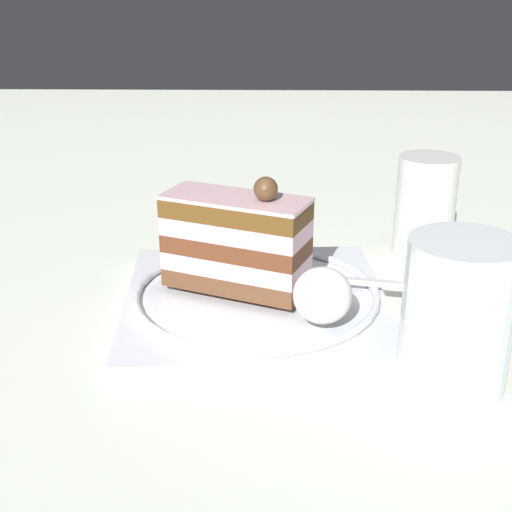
{
  "coord_description": "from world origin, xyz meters",
  "views": [
    {
      "loc": [
        0.02,
        -0.5,
        0.27
      ],
      "look_at": [
        0.01,
        0.03,
        0.05
      ],
      "focal_mm": 48.52,
      "sensor_mm": 36.0,
      "label": 1
    }
  ],
  "objects_px": {
    "dessert_plate": "(256,300)",
    "drink_glass_far": "(425,212)",
    "whipped_cream_dollop": "(323,295)",
    "drink_glass_near": "(457,321)",
    "cake_slice": "(236,242)",
    "fork": "(344,280)"
  },
  "relations": [
    {
      "from": "drink_glass_far",
      "to": "cake_slice",
      "type": "bearing_deg",
      "value": -145.08
    },
    {
      "from": "dessert_plate",
      "to": "drink_glass_near",
      "type": "height_order",
      "value": "drink_glass_near"
    },
    {
      "from": "whipped_cream_dollop",
      "to": "drink_glass_near",
      "type": "bearing_deg",
      "value": -29.99
    },
    {
      "from": "drink_glass_near",
      "to": "drink_glass_far",
      "type": "bearing_deg",
      "value": 83.41
    },
    {
      "from": "drink_glass_far",
      "to": "drink_glass_near",
      "type": "bearing_deg",
      "value": -96.59
    },
    {
      "from": "dessert_plate",
      "to": "whipped_cream_dollop",
      "type": "distance_m",
      "value": 0.08
    },
    {
      "from": "cake_slice",
      "to": "whipped_cream_dollop",
      "type": "height_order",
      "value": "cake_slice"
    },
    {
      "from": "whipped_cream_dollop",
      "to": "drink_glass_near",
      "type": "distance_m",
      "value": 0.1
    },
    {
      "from": "dessert_plate",
      "to": "drink_glass_far",
      "type": "xyz_separation_m",
      "value": [
        0.17,
        0.13,
        0.03
      ]
    },
    {
      "from": "cake_slice",
      "to": "whipped_cream_dollop",
      "type": "distance_m",
      "value": 0.09
    },
    {
      "from": "whipped_cream_dollop",
      "to": "drink_glass_far",
      "type": "xyz_separation_m",
      "value": [
        0.11,
        0.19,
        0.0
      ]
    },
    {
      "from": "dessert_plate",
      "to": "fork",
      "type": "xyz_separation_m",
      "value": [
        0.08,
        0.01,
        0.01
      ]
    },
    {
      "from": "drink_glass_near",
      "to": "dessert_plate",
      "type": "bearing_deg",
      "value": 142.42
    },
    {
      "from": "whipped_cream_dollop",
      "to": "fork",
      "type": "bearing_deg",
      "value": 71.21
    },
    {
      "from": "whipped_cream_dollop",
      "to": "fork",
      "type": "height_order",
      "value": "whipped_cream_dollop"
    },
    {
      "from": "whipped_cream_dollop",
      "to": "drink_glass_far",
      "type": "bearing_deg",
      "value": 58.72
    },
    {
      "from": "cake_slice",
      "to": "whipped_cream_dollop",
      "type": "xyz_separation_m",
      "value": [
        0.07,
        -0.06,
        -0.02
      ]
    },
    {
      "from": "dessert_plate",
      "to": "drink_glass_near",
      "type": "distance_m",
      "value": 0.18
    },
    {
      "from": "cake_slice",
      "to": "dessert_plate",
      "type": "bearing_deg",
      "value": -18.86
    },
    {
      "from": "dessert_plate",
      "to": "drink_glass_far",
      "type": "height_order",
      "value": "drink_glass_far"
    },
    {
      "from": "cake_slice",
      "to": "drink_glass_far",
      "type": "relative_size",
      "value": 1.27
    },
    {
      "from": "drink_glass_near",
      "to": "drink_glass_far",
      "type": "xyz_separation_m",
      "value": [
        0.03,
        0.24,
        -0.0
      ]
    }
  ]
}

